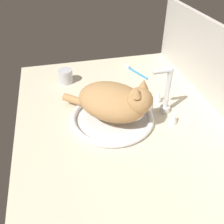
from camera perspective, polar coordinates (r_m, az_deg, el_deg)
The scene contains 6 objects.
countertop at distance 99.06cm, azimuth 2.60°, elevation -3.78°, with size 122.41×83.01×3.00cm, color beige.
sink_basin at distance 100.04cm, azimuth 0.00°, elevation -1.33°, with size 33.88×33.88×2.47cm.
faucet at distance 102.74cm, azimuth 12.20°, elevation 3.39°, with size 18.79×9.37×20.86cm.
cat at distance 94.35cm, azimuth 0.98°, elevation 2.35°, with size 33.04×35.30×17.76cm.
metal_jar at distance 126.06cm, azimuth -10.60°, elevation 8.09°, with size 7.02×7.02×6.77cm.
toothbrush at distance 134.63cm, azimuth 5.47°, elevation 9.21°, with size 16.73×7.86×1.70cm.
Camera 1 is at (71.60, -21.97, 66.34)cm, focal length 39.73 mm.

